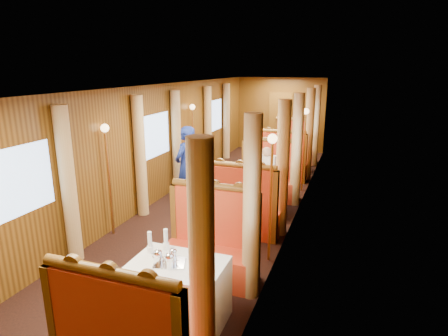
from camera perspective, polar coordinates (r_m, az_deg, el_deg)
The scene contains 46 objects.
floor at distance 7.82m, azimuth -0.41°, elevation -6.22°, with size 3.00×12.00×0.01m, color black, non-canonical shape.
ceiling at distance 7.28m, azimuth -0.45°, elevation 12.41°, with size 3.00×12.00×0.01m, color silver, non-canonical shape.
wall_far at distance 13.17m, azimuth 8.59°, elevation 8.06°, with size 3.00×2.50×0.01m, color brown, non-canonical shape.
wall_left at distance 8.07m, azimuth -10.50°, elevation 3.49°, with size 12.00×2.50×0.01m, color brown, non-canonical shape.
wall_right at distance 7.09m, azimuth 11.05°, elevation 1.84°, with size 12.00×2.50×0.01m, color brown, non-canonical shape.
doorway_far at distance 13.18m, azimuth 8.52°, elevation 6.96°, with size 0.80×0.04×2.00m, color brown.
table_near at distance 4.51m, azimuth -6.94°, elevation -18.34°, with size 1.05×0.72×0.75m, color white.
banquette_near_aft at distance 5.28m, azimuth -1.98°, elevation -12.24°, with size 1.30×0.55×1.34m.
table_mid at distance 7.48m, azimuth 5.01°, elevation -4.22°, with size 1.05×0.72×0.75m, color white.
banquette_mid_fwd at distance 6.55m, azimuth 2.76°, elevation -6.62°, with size 1.30×0.55×1.34m.
banquette_mid_aft at distance 8.40m, azimuth 6.77°, elevation -1.72°, with size 1.30×0.55×1.34m.
table_far at distance 10.77m, azimuth 9.73°, elevation 1.68°, with size 1.05×0.72×0.75m, color white.
banquette_far_fwd at distance 9.79m, azimuth 8.70°, elevation 0.66°, with size 1.30×0.55×1.34m.
banquette_far_aft at distance 11.74m, azimuth 10.61°, elevation 3.00°, with size 1.30×0.55×1.34m.
tea_tray at distance 4.31m, azimuth -8.31°, elevation -14.13°, with size 0.34×0.26×0.01m, color silver.
teapot_left at distance 4.29m, azimuth -10.00°, elevation -13.45°, with size 0.16×0.12×0.13m, color silver, non-canonical shape.
teapot_right at distance 4.20m, azimuth -8.30°, elevation -14.03°, with size 0.17×0.13×0.14m, color silver, non-canonical shape.
teapot_back at distance 4.33m, azimuth -7.74°, elevation -13.18°, with size 0.14×0.11×0.12m, color silver, non-canonical shape.
fruit_plate at distance 4.11m, azimuth -3.93°, elevation -15.35°, with size 0.22×0.22×0.05m.
cup_inboard at distance 4.52m, azimuth -11.21°, elevation -11.36°, with size 0.08×0.08×0.26m.
cup_outboard at distance 4.56m, azimuth -8.83°, elevation -11.02°, with size 0.08×0.08×0.26m.
rose_vase_mid at distance 7.31m, azimuth 5.20°, elevation -0.15°, with size 0.06×0.06×0.36m.
rose_vase_far at distance 10.63m, azimuth 10.05°, elevation 4.53°, with size 0.06×0.06×0.36m.
window_left_near at distance 5.37m, azimuth -29.26°, elevation -1.97°, with size 1.20×0.90×0.01m, color #8EADD6, non-canonical shape.
curtain_left_near_b at distance 5.89m, azimuth -22.63°, elevation -2.59°, with size 0.22×0.22×2.35m, color tan.
window_right_near at distance 3.76m, azimuth 2.70°, elevation -6.80°, with size 1.20×0.90×0.01m, color #8EADD6, non-canonical shape.
curtain_right_near_a at distance 3.25m, azimuth -3.36°, elevation -15.95°, with size 0.22×0.22×2.35m, color tan.
curtain_right_near_b at distance 4.58m, azimuth 4.25°, elevation -6.36°, with size 0.22×0.22×2.35m, color tan.
window_left_mid at distance 8.03m, azimuth -10.48°, elevation 4.88°, with size 1.20×0.90×0.01m, color #8EADD6, non-canonical shape.
curtain_left_mid_a at distance 7.38m, azimuth -12.66°, elevation 1.67°, with size 0.22×0.22×2.35m, color tan.
curtain_left_mid_b at distance 8.70m, azimuth -7.25°, elevation 3.96°, with size 0.22×0.22×2.35m, color tan.
window_right_mid at distance 7.05m, azimuth 11.01°, elevation 3.43°, with size 1.20×0.90×0.01m, color #8EADD6, non-canonical shape.
curtain_right_mid_a at distance 6.38m, azimuth 8.88°, elevation -0.24°, with size 0.22×0.22×2.35m, color tan.
curtain_right_mid_b at distance 7.88m, azimuth 11.03°, elevation 2.61°, with size 0.22×0.22×2.35m, color tan.
window_left_far at distance 11.16m, azimuth -1.48°, elevation 7.98°, with size 1.20×0.90×0.01m, color #8EADD6, non-canonical shape.
curtain_left_far_a at distance 10.44m, azimuth -2.47°, elevation 5.95°, with size 0.22×0.22×2.35m, color tan.
curtain_left_far_b at distance 11.89m, azimuth 0.35°, elevation 7.10°, with size 0.22×0.22×2.35m, color tan.
window_right_far at distance 10.48m, azimuth 13.98°, elevation 7.07°, with size 1.20×0.90×0.01m, color #8EADD6, non-canonical shape.
curtain_right_far_a at distance 9.77m, azimuth 12.79°, elevation 4.93°, with size 0.22×0.22×2.35m, color tan.
curtain_right_far_b at distance 11.30m, azimuth 13.78°, elevation 6.23°, with size 0.22×0.22×2.35m, color tan.
sconce_left_fore at distance 6.57m, azimuth -17.37°, elevation 1.56°, with size 0.14×0.14×1.95m.
sconce_right_fore at distance 5.41m, azimuth 7.23°, elevation -0.71°, with size 0.14×0.14×1.95m.
sconce_left_aft at distance 9.54m, azimuth -4.78°, elevation 6.29°, with size 0.14×0.14×1.95m.
sconce_right_aft at distance 8.78m, azimuth 12.21°, elevation 5.23°, with size 0.14×0.14×1.95m.
steward at distance 7.78m, azimuth -5.78°, elevation 0.19°, with size 0.62×0.41×1.70m, color navy.
passenger at distance 8.04m, azimuth 6.37°, elevation -0.13°, with size 0.40×0.44×0.76m.
Camera 1 is at (2.48, -6.84, 2.86)m, focal length 30.00 mm.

